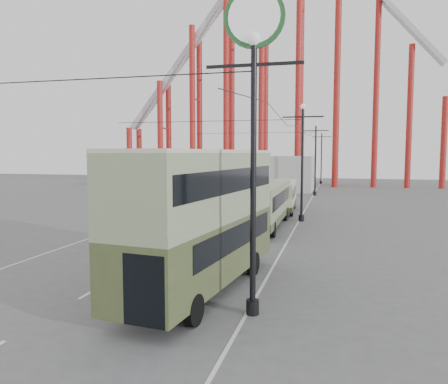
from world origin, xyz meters
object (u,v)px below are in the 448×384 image
(double_decker_bus, at_px, (203,213))
(lamp_post_near, at_px, (254,79))
(single_decker_green, at_px, (265,203))
(single_decker_cream, at_px, (282,195))
(pedestrian, at_px, (217,219))

(double_decker_bus, bearing_deg, lamp_post_near, -32.97)
(single_decker_green, height_order, single_decker_cream, single_decker_green)
(lamp_post_near, height_order, single_decker_cream, lamp_post_near)
(single_decker_green, relative_size, pedestrian, 5.78)
(double_decker_bus, height_order, single_decker_cream, double_decker_bus)
(lamp_post_near, distance_m, double_decker_bus, 5.66)
(lamp_post_near, bearing_deg, single_decker_cream, 94.79)
(single_decker_green, distance_m, single_decker_cream, 8.79)
(double_decker_bus, xyz_separation_m, pedestrian, (-2.78, 12.12, -2.15))
(single_decker_green, bearing_deg, lamp_post_near, -82.27)
(double_decker_bus, relative_size, single_decker_cream, 1.17)
(single_decker_green, bearing_deg, pedestrian, -129.64)
(single_decker_green, xyz_separation_m, pedestrian, (-2.74, -3.33, -0.83))
(double_decker_bus, bearing_deg, single_decker_green, 97.03)
(single_decker_cream, relative_size, pedestrian, 4.64)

